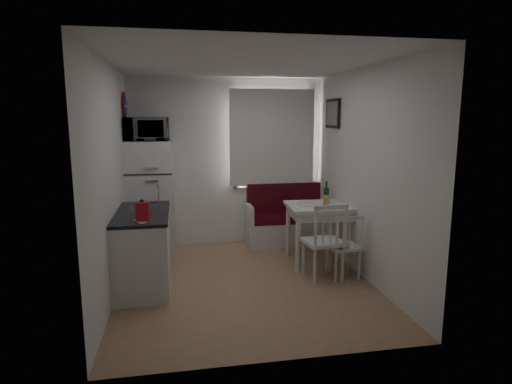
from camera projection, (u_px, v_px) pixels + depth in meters
floor at (245, 282)px, 5.24m from camera, size 3.00×3.50×0.02m
ceiling at (244, 63)px, 4.79m from camera, size 3.00×3.50×0.02m
wall_back at (227, 162)px, 6.71m from camera, size 3.00×0.02×2.60m
wall_front at (279, 208)px, 3.32m from camera, size 3.00×0.02×2.60m
wall_left at (111, 181)px, 4.75m from camera, size 0.02×3.50×2.60m
wall_right at (364, 174)px, 5.29m from camera, size 0.02×3.50×2.60m
window at (271, 141)px, 6.75m from camera, size 1.22×0.06×1.47m
curtain at (272, 138)px, 6.68m from camera, size 1.35×0.02×1.50m
kitchen_counter at (144, 248)px, 5.10m from camera, size 0.62×1.32×1.16m
wall_sign at (125, 106)px, 6.01m from camera, size 0.03×0.40×0.40m
picture_frame at (333, 113)px, 6.22m from camera, size 0.04×0.52×0.42m
bench at (288, 224)px, 6.82m from camera, size 1.34×0.51×0.96m
dining_table at (327, 211)px, 5.87m from camera, size 1.13×0.82×0.82m
chair_left at (326, 233)px, 5.20m from camera, size 0.50×0.48×0.52m
chair_right at (346, 240)px, 5.28m from camera, size 0.40×0.39×0.44m
fridge at (150, 198)px, 6.24m from camera, size 0.67×0.67×1.67m
microwave at (147, 129)px, 6.02m from camera, size 0.60×0.41×0.33m
kettle at (142, 211)px, 4.49m from camera, size 0.18×0.18×0.24m
wine_bottle at (326, 192)px, 5.93m from camera, size 0.08×0.08×0.31m
drinking_glass_orange at (325, 202)px, 5.79m from camera, size 0.06×0.06×0.10m
drinking_glass_blue at (327, 200)px, 5.90m from camera, size 0.06×0.06×0.09m
plate at (306, 204)px, 5.82m from camera, size 0.27×0.27×0.02m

